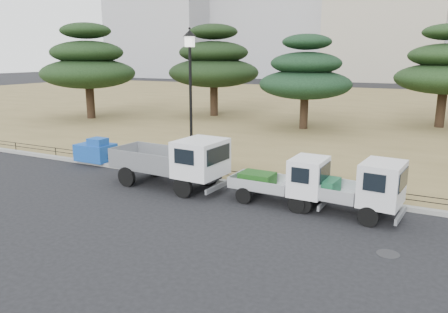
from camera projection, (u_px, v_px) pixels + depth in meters
The scene contains 14 objects.
ground at pixel (198, 204), 15.43m from camera, with size 220.00×220.00×0.00m, color black.
lawn at pixel (359, 109), 41.97m from camera, with size 120.00×56.00×0.15m, color olive.
curb at pixel (231, 183), 17.67m from camera, with size 120.00×0.25×0.16m, color gray.
truck_large at pixel (174, 160), 17.07m from camera, with size 4.80×2.17×2.04m.
truck_kei_front at pixel (286, 180), 15.19m from camera, with size 3.36×1.52×1.76m.
truck_kei_rear at pixel (353, 187), 14.13m from camera, with size 3.75×1.88×1.90m.
street_lamp at pixel (190, 79), 17.89m from camera, with size 0.53×0.53×5.96m.
pipe_fence at pixel (232, 173), 17.72m from camera, with size 38.00×0.04×0.40m.
tarp_pile at pixel (96, 151), 21.07m from camera, with size 1.72×1.26×1.14m.
manhole at pixel (388, 254), 11.51m from camera, with size 0.60×0.60×0.01m, color #2D2D30.
pine_west_far at pixel (88, 64), 34.42m from camera, with size 7.38×7.38×7.45m.
pine_west_near at pixel (214, 64), 35.95m from camera, with size 7.47×7.47×7.47m.
pine_center_left at pixel (305, 75), 29.49m from camera, with size 6.26×6.26×6.37m.
pine_center_right at pixel (445, 68), 30.01m from camera, with size 6.67×6.67×7.08m.
Camera 1 is at (7.47, -12.64, 5.12)m, focal length 35.00 mm.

